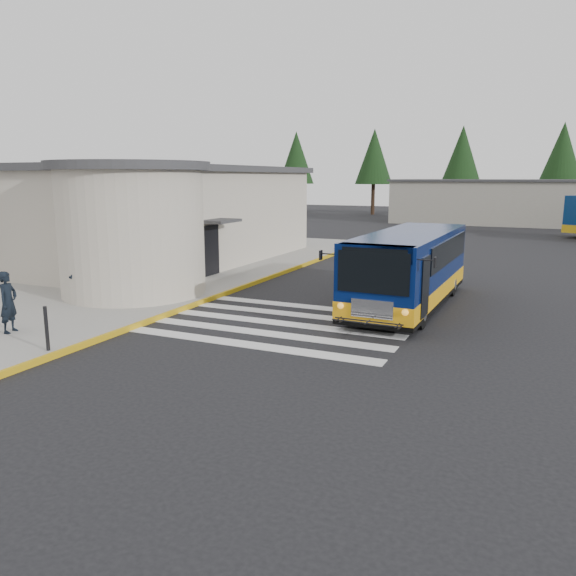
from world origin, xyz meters
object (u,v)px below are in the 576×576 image
at_px(pedestrian_a, 8,302).
at_px(bollard, 47,328).
at_px(transit_bus, 409,271).
at_px(pedestrian_b, 76,277).

distance_m(pedestrian_a, bollard, 2.44).
distance_m(transit_bus, pedestrian_b, 11.42).
bearing_deg(transit_bus, pedestrian_b, -153.59).
relative_size(pedestrian_a, bollard, 1.52).
bearing_deg(bollard, pedestrian_b, 127.44).
height_order(transit_bus, pedestrian_b, transit_bus).
xyz_separation_m(transit_bus, pedestrian_b, (-10.34, -4.83, -0.18)).
bearing_deg(bollard, transit_bus, 52.96).
distance_m(pedestrian_a, pedestrian_b, 3.75).
relative_size(transit_bus, pedestrian_b, 5.09).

